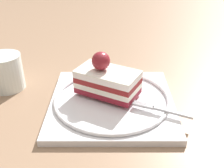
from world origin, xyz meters
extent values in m
plane|color=#8D6D53|center=(0.00, 0.00, 0.00)|extent=(2.40, 2.40, 0.00)
cube|color=white|center=(0.01, 0.03, 0.01)|extent=(0.26, 0.26, 0.01)
torus|color=white|center=(0.01, 0.03, 0.02)|extent=(0.24, 0.24, 0.01)
cube|color=maroon|center=(0.03, 0.03, 0.03)|extent=(0.12, 0.14, 0.01)
cube|color=white|center=(0.03, 0.03, 0.04)|extent=(0.12, 0.14, 0.01)
cube|color=maroon|center=(0.03, 0.03, 0.05)|extent=(0.12, 0.14, 0.01)
cube|color=white|center=(0.03, 0.03, 0.06)|extent=(0.12, 0.14, 0.01)
cube|color=white|center=(0.03, 0.03, 0.07)|extent=(0.12, 0.14, 0.00)
sphere|color=maroon|center=(0.04, 0.05, 0.09)|extent=(0.04, 0.04, 0.04)
cube|color=silver|center=(-0.05, -0.08, 0.02)|extent=(0.04, 0.07, 0.00)
cube|color=silver|center=(-0.03, -0.04, 0.02)|extent=(0.02, 0.02, 0.00)
cube|color=silver|center=(-0.01, -0.03, 0.02)|extent=(0.01, 0.02, 0.00)
cube|color=silver|center=(-0.02, -0.03, 0.02)|extent=(0.01, 0.02, 0.00)
cube|color=silver|center=(-0.02, -0.03, 0.02)|extent=(0.01, 0.02, 0.00)
cube|color=silver|center=(-0.02, -0.02, 0.02)|extent=(0.01, 0.02, 0.00)
cylinder|color=white|center=(0.09, 0.26, 0.04)|extent=(0.08, 0.08, 0.08)
cylinder|color=#B7232D|center=(0.09, 0.26, 0.02)|extent=(0.07, 0.07, 0.03)
camera|label=1|loc=(-0.46, 0.04, 0.32)|focal=44.00mm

